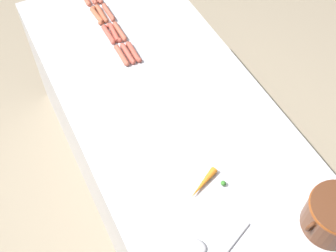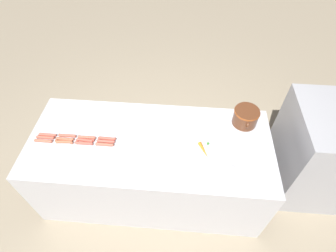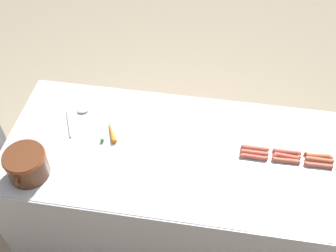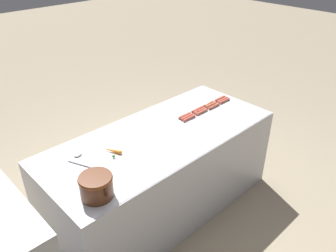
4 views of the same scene
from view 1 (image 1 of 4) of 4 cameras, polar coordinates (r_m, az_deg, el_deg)
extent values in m
plane|color=gray|center=(2.73, -0.05, -7.85)|extent=(20.00, 20.00, 0.00)
cube|color=#BCBCC1|center=(2.38, -0.06, -3.15)|extent=(0.92, 2.14, 0.82)
cube|color=silver|center=(2.05, -0.07, 3.17)|extent=(0.90, 2.10, 0.00)
sphere|color=#BA5745|center=(2.60, -8.96, 16.08)|extent=(0.03, 0.03, 0.03)
cylinder|color=#B15744|center=(2.52, -7.94, 14.80)|extent=(0.03, 0.14, 0.03)
sphere|color=#B15744|center=(2.57, -8.50, 15.63)|extent=(0.03, 0.03, 0.03)
sphere|color=#B15744|center=(2.47, -7.36, 13.92)|extent=(0.03, 0.03, 0.03)
cylinder|color=#B45943|center=(2.39, -6.45, 12.44)|extent=(0.03, 0.14, 0.03)
sphere|color=#B45943|center=(2.44, -7.05, 13.38)|extent=(0.03, 0.03, 0.03)
sphere|color=#B45943|center=(2.34, -5.82, 11.47)|extent=(0.03, 0.03, 0.03)
cylinder|color=#B45040|center=(2.27, -4.61, 9.83)|extent=(0.03, 0.14, 0.03)
sphere|color=#B45040|center=(2.31, -5.35, 10.85)|extent=(0.03, 0.03, 0.03)
sphere|color=#B45040|center=(2.22, -3.85, 8.77)|extent=(0.03, 0.03, 0.03)
sphere|color=#BB5643|center=(2.60, -9.67, 15.95)|extent=(0.03, 0.03, 0.03)
cylinder|color=#B35B3F|center=(2.52, -8.87, 14.62)|extent=(0.03, 0.14, 0.03)
sphere|color=#B35B3F|center=(2.57, -9.46, 15.44)|extent=(0.03, 0.03, 0.03)
sphere|color=#B35B3F|center=(2.47, -8.25, 13.76)|extent=(0.03, 0.03, 0.03)
cylinder|color=#BA4F40|center=(2.39, -7.21, 12.26)|extent=(0.04, 0.14, 0.03)
sphere|color=#BA4F40|center=(2.43, -7.94, 13.15)|extent=(0.03, 0.03, 0.03)
sphere|color=#BA4F40|center=(2.34, -6.45, 11.33)|extent=(0.03, 0.03, 0.03)
cylinder|color=#BB5344|center=(2.26, -5.40, 9.61)|extent=(0.03, 0.14, 0.03)
sphere|color=#BB5344|center=(2.31, -6.10, 10.65)|extent=(0.03, 0.03, 0.03)
sphere|color=#BB5344|center=(2.21, -4.67, 8.53)|extent=(0.03, 0.03, 0.03)
sphere|color=#BE5C45|center=(2.60, -10.51, 15.72)|extent=(0.03, 0.03, 0.03)
cylinder|color=#B75D3E|center=(2.51, -9.48, 14.37)|extent=(0.04, 0.14, 0.03)
sphere|color=#B75D3E|center=(2.56, -9.93, 15.24)|extent=(0.03, 0.03, 0.03)
sphere|color=#B75D3E|center=(2.46, -9.01, 13.46)|extent=(0.03, 0.03, 0.03)
cylinder|color=#B64F40|center=(2.38, -7.95, 12.03)|extent=(0.03, 0.14, 0.03)
sphere|color=#B64F40|center=(2.43, -8.54, 12.97)|extent=(0.03, 0.03, 0.03)
sphere|color=#B64F40|center=(2.33, -7.34, 11.05)|extent=(0.03, 0.03, 0.03)
cylinder|color=#B45843|center=(2.25, -6.21, 9.36)|extent=(0.03, 0.14, 0.03)
sphere|color=#B45843|center=(2.30, -6.90, 10.41)|extent=(0.03, 0.03, 0.03)
sphere|color=#B45843|center=(2.21, -5.50, 8.28)|extent=(0.03, 0.03, 0.03)
cylinder|color=#562D19|center=(1.76, 21.33, -11.06)|extent=(0.22, 0.22, 0.16)
torus|color=#562D19|center=(1.70, 18.69, -12.54)|extent=(0.06, 0.02, 0.06)
cylinder|color=#B7B7BC|center=(1.70, 8.60, -15.36)|extent=(0.21, 0.10, 0.01)
ellipsoid|color=#B7B7BC|center=(1.68, 4.02, -15.70)|extent=(0.07, 0.08, 0.02)
cone|color=orange|center=(1.79, 4.67, -7.68)|extent=(0.17, 0.10, 0.03)
sphere|color=#387F2D|center=(1.79, 7.39, -7.58)|extent=(0.02, 0.02, 0.02)
camera|label=2|loc=(1.21, -86.68, 24.16)|focal=28.16mm
camera|label=3|loc=(2.47, 52.74, 49.12)|focal=45.09mm
camera|label=4|loc=(2.50, 80.71, 11.31)|focal=36.30mm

